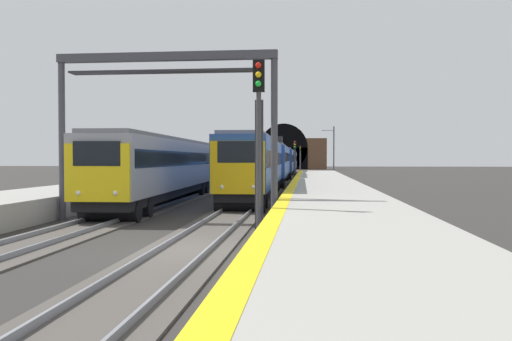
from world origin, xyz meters
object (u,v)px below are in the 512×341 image
at_px(railway_signal_mid, 295,156).
at_px(railway_signal_near, 259,132).
at_px(train_adjacent_platform, 222,163).
at_px(overhead_signal_gantry, 166,92).
at_px(catenary_mast_near, 334,150).
at_px(train_main_approaching, 280,161).
at_px(railway_signal_far, 300,156).

bearing_deg(railway_signal_mid, railway_signal_near, 0.00).
height_order(train_adjacent_platform, overhead_signal_gantry, overhead_signal_gantry).
relative_size(train_adjacent_platform, catenary_mast_near, 8.19).
height_order(train_adjacent_platform, catenary_mast_near, catenary_mast_near).
xyz_separation_m(train_main_approaching, railway_signal_near, (-46.34, -1.84, 1.24)).
xyz_separation_m(railway_signal_near, railway_signal_mid, (46.15, -0.00, -0.58)).
height_order(overhead_signal_gantry, catenary_mast_near, catenary_mast_near).
bearing_deg(train_adjacent_platform, railway_signal_mid, 149.76).
bearing_deg(overhead_signal_gantry, catenary_mast_near, -9.52).
distance_m(train_adjacent_platform, railway_signal_mid, 14.37).
height_order(train_main_approaching, railway_signal_near, railway_signal_near).
relative_size(train_adjacent_platform, overhead_signal_gantry, 6.58).
height_order(train_main_approaching, railway_signal_mid, train_main_approaching).
height_order(train_adjacent_platform, railway_signal_near, railway_signal_near).
bearing_deg(railway_signal_far, catenary_mast_near, 11.19).
bearing_deg(railway_signal_mid, railway_signal_far, -180.00).
height_order(railway_signal_near, overhead_signal_gantry, overhead_signal_gantry).
bearing_deg(catenary_mast_near, railway_signal_near, 175.00).
distance_m(railway_signal_mid, catenary_mast_near, 17.95).
height_order(train_adjacent_platform, railway_signal_mid, railway_signal_mid).
relative_size(train_main_approaching, railway_signal_far, 14.39).
xyz_separation_m(train_main_approaching, railway_signal_mid, (-0.19, -1.84, 0.67)).
distance_m(train_main_approaching, railway_signal_mid, 1.97).
distance_m(railway_signal_mid, overhead_signal_gantry, 42.15).
xyz_separation_m(railway_signal_near, overhead_signal_gantry, (4.30, 4.35, 1.91)).
relative_size(train_main_approaching, catenary_mast_near, 10.29).
relative_size(train_adjacent_platform, railway_signal_far, 11.45).
bearing_deg(catenary_mast_near, train_main_approaching, 156.39).
relative_size(train_main_approaching, train_adjacent_platform, 1.26).
relative_size(railway_signal_near, overhead_signal_gantry, 0.63).
bearing_deg(overhead_signal_gantry, train_main_approaching, -3.42).
xyz_separation_m(railway_signal_mid, railway_signal_far, (45.01, 0.00, 0.31)).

